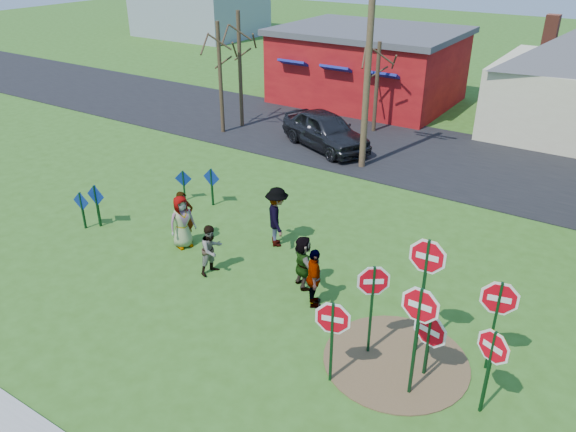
# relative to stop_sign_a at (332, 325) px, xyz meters

# --- Properties ---
(ground) EXTENTS (120.00, 120.00, 0.00)m
(ground) POSITION_rel_stop_sign_a_xyz_m (-3.57, 2.30, -1.43)
(ground) COLOR #335E1B
(ground) RESTS_ON ground
(road) EXTENTS (120.00, 7.50, 0.04)m
(road) POSITION_rel_stop_sign_a_xyz_m (-3.57, 13.80, -1.41)
(road) COLOR black
(road) RESTS_ON ground
(dirt_patch) EXTENTS (3.20, 3.20, 0.03)m
(dirt_patch) POSITION_rel_stop_sign_a_xyz_m (0.93, 1.30, -1.42)
(dirt_patch) COLOR brown
(dirt_patch) RESTS_ON ground
(red_building) EXTENTS (9.40, 7.69, 3.90)m
(red_building) POSITION_rel_stop_sign_a_xyz_m (-9.07, 20.29, 0.53)
(red_building) COLOR maroon
(red_building) RESTS_ON ground
(stop_sign_a) EXTENTS (0.98, 0.29, 2.10)m
(stop_sign_a) POSITION_rel_stop_sign_a_xyz_m (0.00, 0.00, 0.00)
(stop_sign_a) COLOR #0E3618
(stop_sign_a) RESTS_ON ground
(stop_sign_b) EXTENTS (1.08, 0.08, 3.01)m
(stop_sign_b) POSITION_rel_stop_sign_a_xyz_m (1.16, 1.87, 0.76)
(stop_sign_b) COLOR #0E3618
(stop_sign_b) RESTS_ON ground
(stop_sign_c) EXTENTS (1.04, 0.07, 2.71)m
(stop_sign_c) POSITION_rel_stop_sign_a_xyz_m (1.54, 0.56, 0.47)
(stop_sign_c) COLOR #0E3618
(stop_sign_c) RESTS_ON ground
(stop_sign_d) EXTENTS (1.04, 0.23, 2.34)m
(stop_sign_d) POSITION_rel_stop_sign_a_xyz_m (2.65, 2.18, 0.22)
(stop_sign_d) COLOR #0E3618
(stop_sign_d) RESTS_ON ground
(stop_sign_e) EXTENTS (1.03, 0.24, 1.69)m
(stop_sign_e) POSITION_rel_stop_sign_a_xyz_m (1.60, 1.25, -0.35)
(stop_sign_e) COLOR #0E3618
(stop_sign_e) RESTS_ON ground
(stop_sign_f) EXTENTS (0.89, 0.38, 2.08)m
(stop_sign_f) POSITION_rel_stop_sign_a_xyz_m (2.91, 0.87, 0.03)
(stop_sign_f) COLOR #0E3618
(stop_sign_f) RESTS_ON ground
(stop_sign_g) EXTENTS (0.80, 0.58, 2.38)m
(stop_sign_g) POSITION_rel_stop_sign_a_xyz_m (0.28, 1.24, 0.23)
(stop_sign_g) COLOR #0E3618
(stop_sign_g) RESTS_ON ground
(blue_diamond_a) EXTENTS (0.63, 0.09, 1.26)m
(blue_diamond_a) POSITION_rel_stop_sign_a_xyz_m (-9.88, 1.68, -0.65)
(blue_diamond_a) COLOR #0E3618
(blue_diamond_a) RESTS_ON ground
(blue_diamond_b) EXTENTS (0.71, 0.07, 1.44)m
(blue_diamond_b) POSITION_rel_stop_sign_a_xyz_m (-9.59, 2.03, -0.54)
(blue_diamond_b) COLOR #0E3618
(blue_diamond_b) RESTS_ON ground
(blue_diamond_c) EXTENTS (0.55, 0.28, 1.13)m
(blue_diamond_c) POSITION_rel_stop_sign_a_xyz_m (-8.64, 4.98, -0.74)
(blue_diamond_c) COLOR #0E3618
(blue_diamond_c) RESTS_ON ground
(blue_diamond_d) EXTENTS (0.66, 0.07, 1.36)m
(blue_diamond_d) POSITION_rel_stop_sign_a_xyz_m (-7.56, 5.21, -0.59)
(blue_diamond_d) COLOR #0E3618
(blue_diamond_d) RESTS_ON ground
(person_a) EXTENTS (0.78, 0.94, 1.64)m
(person_a) POSITION_rel_stop_sign_a_xyz_m (-6.45, 2.54, -0.61)
(person_a) COLOR #425090
(person_a) RESTS_ON ground
(person_b) EXTENTS (0.61, 0.72, 1.67)m
(person_b) POSITION_rel_stop_sign_a_xyz_m (-6.55, 2.73, -0.60)
(person_b) COLOR #237F68
(person_b) RESTS_ON ground
(person_c) EXTENTS (0.66, 0.79, 1.46)m
(person_c) POSITION_rel_stop_sign_a_xyz_m (-4.78, 1.89, -0.71)
(person_c) COLOR #996543
(person_c) RESTS_ON ground
(person_d) EXTENTS (1.30, 1.36, 1.85)m
(person_d) POSITION_rel_stop_sign_a_xyz_m (-4.17, 4.16, -0.51)
(person_d) COLOR #2E2D32
(person_d) RESTS_ON ground
(person_e) EXTENTS (0.85, 1.00, 1.61)m
(person_e) POSITION_rel_stop_sign_a_xyz_m (-1.66, 2.09, -0.63)
(person_e) COLOR #572C5F
(person_e) RESTS_ON ground
(person_f) EXTENTS (1.38, 1.18, 1.50)m
(person_f) POSITION_rel_stop_sign_a_xyz_m (-2.33, 2.67, -0.69)
(person_f) COLOR #235230
(person_f) RESTS_ON ground
(suv) EXTENTS (4.97, 3.55, 1.57)m
(suv) POSITION_rel_stop_sign_a_xyz_m (-7.14, 12.28, -0.61)
(suv) COLOR #2F2F33
(suv) RESTS_ON road
(utility_pole) EXTENTS (1.97, 0.25, 8.06)m
(utility_pole) POSITION_rel_stop_sign_a_xyz_m (-4.82, 11.19, 2.81)
(utility_pole) COLOR #4C3823
(utility_pole) RESTS_ON ground
(bare_tree_west) EXTENTS (1.80, 1.80, 5.34)m
(bare_tree_west) POSITION_rel_stop_sign_a_xyz_m (-12.05, 12.77, 2.02)
(bare_tree_west) COLOR #382819
(bare_tree_west) RESTS_ON ground
(bare_tree_east) EXTENTS (1.80, 1.80, 4.14)m
(bare_tree_east) POSITION_rel_stop_sign_a_xyz_m (-6.36, 15.55, 1.24)
(bare_tree_east) COLOR #382819
(bare_tree_east) RESTS_ON ground
(bare_tree_mid) EXTENTS (1.80, 1.80, 5.01)m
(bare_tree_mid) POSITION_rel_stop_sign_a_xyz_m (-12.24, 11.55, 1.81)
(bare_tree_mid) COLOR #382819
(bare_tree_mid) RESTS_ON ground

